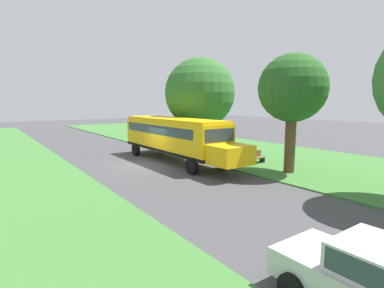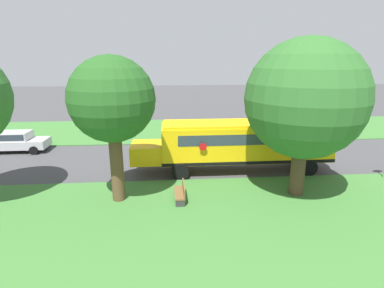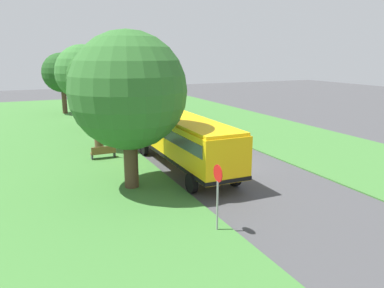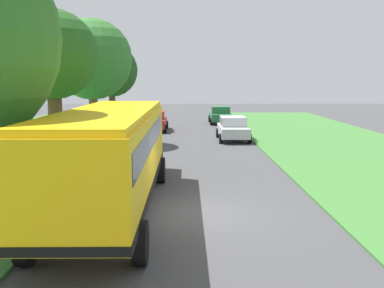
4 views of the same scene
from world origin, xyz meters
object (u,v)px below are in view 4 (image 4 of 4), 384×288
oak_tree_roadside_mid (55,54)px  park_bench (27,171)px  car_green_furthest (220,114)px  oak_tree_far_end (94,59)px  oak_tree_across_road (112,69)px  school_bus (112,150)px  car_red_middle (154,120)px  car_silver_nearest (233,127)px

oak_tree_roadside_mid → park_bench: oak_tree_roadside_mid is taller
car_green_furthest → oak_tree_far_end: (-8.66, -13.18, 4.33)m
oak_tree_roadside_mid → oak_tree_across_road: oak_tree_roadside_mid is taller
school_bus → oak_tree_across_road: oak_tree_across_road is taller
car_red_middle → oak_tree_far_end: oak_tree_far_end is taller
oak_tree_across_road → oak_tree_roadside_mid: bearing=-88.6°
oak_tree_roadside_mid → oak_tree_far_end: oak_tree_far_end is taller
oak_tree_across_road → car_red_middle: bearing=-44.6°
car_silver_nearest → oak_tree_across_road: bearing=135.6°
car_green_furthest → oak_tree_far_end: 16.36m
car_red_middle → oak_tree_across_road: (-3.79, 3.74, 3.95)m
car_silver_nearest → oak_tree_across_road: (-9.39, 9.19, 3.95)m
car_green_furthest → oak_tree_across_road: (-9.39, -2.01, 3.95)m
school_bus → car_green_furthest: school_bus is taller
car_green_furthest → oak_tree_far_end: size_ratio=0.57×
car_silver_nearest → car_red_middle: 7.82m
school_bus → oak_tree_roadside_mid: 8.63m
car_red_middle → oak_tree_across_road: oak_tree_across_road is taller
oak_tree_roadside_mid → park_bench: (-0.43, -3.13, -4.68)m
oak_tree_roadside_mid → oak_tree_across_road: size_ratio=1.02×
car_green_furthest → oak_tree_roadside_mid: (-8.93, -20.25, 4.28)m
car_silver_nearest → park_bench: (-9.36, -12.18, -0.40)m
car_silver_nearest → oak_tree_across_road: 13.72m
school_bus → car_silver_nearest: size_ratio=2.82×
car_silver_nearest → car_green_furthest: bearing=90.0°
car_green_furthest → oak_tree_far_end: oak_tree_far_end is taller
car_red_middle → park_bench: bearing=-102.0°
car_silver_nearest → oak_tree_across_road: size_ratio=0.63×
car_green_furthest → park_bench: 25.19m
school_bus → oak_tree_roadside_mid: bearing=116.9°
park_bench → oak_tree_far_end: bearing=86.1°
oak_tree_roadside_mid → oak_tree_across_road: 18.25m
car_red_middle → car_silver_nearest: bearing=-44.2°
car_green_furthest → oak_tree_far_end: bearing=-123.3°
car_silver_nearest → car_red_middle: same height
school_bus → oak_tree_far_end: (-3.34, 14.20, 3.29)m
car_silver_nearest → oak_tree_across_road: oak_tree_across_road is taller
car_silver_nearest → oak_tree_far_end: size_ratio=0.57×
oak_tree_across_road → car_silver_nearest: bearing=-44.4°
car_green_furthest → park_bench: size_ratio=2.74×
car_silver_nearest → oak_tree_far_end: oak_tree_far_end is taller
car_red_middle → oak_tree_roadside_mid: oak_tree_roadside_mid is taller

